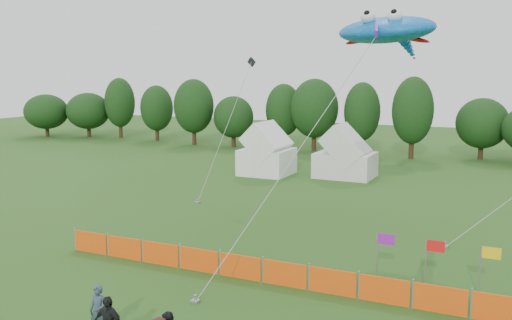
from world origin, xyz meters
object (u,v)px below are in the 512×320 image
at_px(barrier_fence, 262,270).
at_px(spectator_a, 98,311).
at_px(tent_right, 345,157).
at_px(tent_left, 267,153).
at_px(stingray_kite, 388,31).

xyz_separation_m(barrier_fence, spectator_a, (-2.74, -6.68, 0.36)).
height_order(tent_right, barrier_fence, tent_right).
height_order(tent_left, barrier_fence, tent_left).
bearing_deg(barrier_fence, spectator_a, -112.32).
bearing_deg(tent_right, stingray_kite, -65.93).
distance_m(tent_right, barrier_fence, 24.76).
height_order(barrier_fence, stingray_kite, stingray_kite).
xyz_separation_m(tent_left, spectator_a, (7.43, -29.55, -0.93)).
relative_size(tent_left, barrier_fence, 0.20).
distance_m(tent_right, spectator_a, 31.14).
distance_m(tent_left, tent_right, 6.54).
xyz_separation_m(tent_right, spectator_a, (1.08, -31.11, -0.81)).
distance_m(tent_right, stingray_kite, 18.00).
xyz_separation_m(spectator_a, stingray_kite, (5.28, 16.86, 9.79)).
height_order(barrier_fence, spectator_a, spectator_a).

